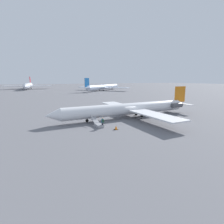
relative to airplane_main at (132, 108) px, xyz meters
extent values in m
plane|color=slate|center=(0.93, 0.02, -1.85)|extent=(600.00, 600.00, 0.00)
cylinder|color=white|center=(0.93, 0.02, -0.02)|extent=(27.64, 2.86, 2.37)
cone|color=white|center=(16.03, 0.29, -0.02)|extent=(2.65, 2.37, 2.32)
cone|color=white|center=(-14.41, -0.26, -0.02)|extent=(3.12, 2.38, 2.32)
cube|color=orange|center=(-13.80, -0.25, 2.47)|extent=(3.32, 0.25, 3.79)
cube|color=white|center=(-14.13, -0.25, 0.22)|extent=(1.54, 6.66, 0.12)
cube|color=white|center=(-0.58, 6.97, -0.19)|extent=(4.00, 11.66, 0.24)
cube|color=white|center=(-0.33, -6.99, -0.19)|extent=(4.00, 11.66, 0.24)
cylinder|color=#4C4C51|center=(-11.20, 1.46, 0.16)|extent=(2.86, 1.12, 1.07)
cylinder|color=#4C4C51|center=(-11.14, -1.86, 0.16)|extent=(2.86, 1.12, 1.07)
cylinder|color=black|center=(9.90, 0.18, -1.56)|extent=(0.59, 0.16, 0.59)
cylinder|color=#4C4C51|center=(9.90, 0.18, -1.17)|extent=(0.11, 0.11, 0.18)
cylinder|color=black|center=(-1.85, 1.03, -1.56)|extent=(0.59, 0.16, 0.59)
cylinder|color=#4C4C51|center=(-1.85, 1.03, -1.17)|extent=(0.11, 0.11, 0.18)
cylinder|color=black|center=(-1.81, -1.10, -1.56)|extent=(0.59, 0.16, 0.59)
cylinder|color=#4C4C51|center=(-1.81, -1.10, -1.17)|extent=(0.11, 0.11, 0.18)
cylinder|color=silver|center=(-30.83, -87.02, 0.73)|extent=(34.93, 29.66, 3.33)
cone|color=silver|center=(-48.65, -101.74, 0.73)|extent=(4.90, 4.84, 3.26)
cone|color=silver|center=(-12.76, -72.09, 0.73)|extent=(5.41, 5.27, 3.26)
cube|color=#145193|center=(-13.43, -72.65, 4.22)|extent=(3.76, 3.17, 5.32)
cube|color=silver|center=(-13.07, -72.35, 1.06)|extent=(7.47, 8.45, 0.17)
cube|color=silver|center=(-22.44, -93.84, 0.48)|extent=(15.48, 17.17, 0.33)
cube|color=silver|center=(-35.94, -77.49, 0.48)|extent=(15.48, 17.17, 0.33)
cylinder|color=black|center=(-41.50, -95.83, -1.44)|extent=(0.77, 0.68, 0.82)
cylinder|color=#4C4C51|center=(-41.50, -95.83, -0.90)|extent=(0.15, 0.15, 0.26)
cylinder|color=black|center=(-26.60, -85.46, -1.44)|extent=(0.77, 0.68, 0.82)
cylinder|color=#4C4C51|center=(-26.60, -85.46, -0.90)|extent=(0.15, 0.15, 0.26)
cylinder|color=black|center=(-28.50, -83.16, -1.44)|extent=(0.77, 0.68, 0.82)
cylinder|color=#4C4C51|center=(-28.50, -83.16, -0.90)|extent=(0.15, 0.15, 0.26)
cylinder|color=silver|center=(18.68, -127.48, 1.20)|extent=(7.67, 38.74, 3.93)
cone|color=silver|center=(20.77, -106.15, 1.20)|extent=(4.26, 4.68, 3.85)
cone|color=silver|center=(16.55, -149.20, 1.20)|extent=(4.33, 5.46, 3.85)
cube|color=red|center=(16.65, -148.18, 5.33)|extent=(0.85, 5.51, 6.29)
cube|color=silver|center=(16.60, -148.73, 1.59)|extent=(11.19, 3.42, 0.20)
cube|color=silver|center=(8.48, -128.41, 0.90)|extent=(16.72, 7.84, 0.39)
cube|color=silver|center=(28.51, -130.37, 0.90)|extent=(16.72, 7.84, 0.39)
cylinder|color=black|center=(19.91, -115.01, -1.36)|extent=(0.34, 0.99, 0.97)
cylinder|color=#2D2D33|center=(19.91, -115.01, -0.73)|extent=(0.18, 0.18, 0.30)
cylinder|color=black|center=(16.55, -131.14, -1.36)|extent=(0.34, 0.99, 0.97)
cylinder|color=#2D2D33|center=(16.55, -131.14, -0.73)|extent=(0.18, 0.18, 0.30)
cylinder|color=black|center=(20.07, -131.48, -1.36)|extent=(0.34, 0.99, 0.97)
cylinder|color=#2D2D33|center=(20.07, -131.48, -0.73)|extent=(0.18, 0.18, 0.30)
cube|color=#99999E|center=(9.14, 4.30, -1.60)|extent=(1.13, 1.82, 0.50)
cube|color=#99999E|center=(9.17, 2.30, -1.07)|extent=(0.94, 2.25, 0.68)
cube|color=#99999E|center=(9.62, 2.31, -0.57)|extent=(0.10, 2.22, 0.62)
cube|color=#23232D|center=(8.80, 5.02, -1.43)|extent=(0.20, 0.28, 0.85)
cylinder|color=#265972|center=(8.80, 5.02, -0.68)|extent=(0.36, 0.36, 0.65)
sphere|color=tan|center=(8.80, 5.02, -0.23)|extent=(0.24, 0.24, 0.24)
cube|color=#23472D|center=(8.79, 5.29, -0.64)|extent=(0.28, 0.18, 0.44)
cube|color=black|center=(7.25, 6.89, -1.84)|extent=(0.61, 0.61, 0.03)
cone|color=orange|center=(7.25, 6.89, -1.52)|extent=(0.47, 0.47, 0.67)
camera|label=1|loc=(19.46, 30.78, 6.00)|focal=28.00mm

